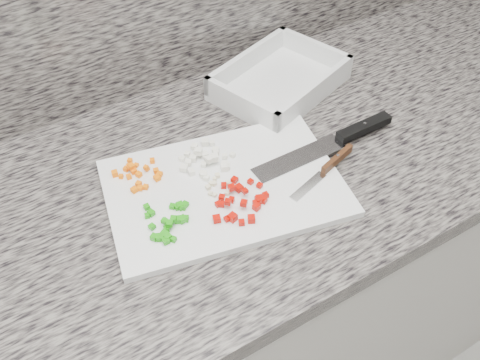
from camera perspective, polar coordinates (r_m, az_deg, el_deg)
name	(u,v)px	position (r m, az deg, el deg)	size (l,w,h in m)	color
cabinet	(181,328)	(1.34, -6.27, -15.38)	(3.92, 0.62, 0.86)	beige
countertop	(162,203)	(0.97, -8.36, -2.40)	(3.96, 0.64, 0.04)	#6A645D
cutting_board	(225,188)	(0.95, -1.66, -0.84)	(0.41, 0.27, 0.01)	white
carrot_pile	(138,174)	(0.97, -10.87, 0.67)	(0.08, 0.09, 0.02)	orange
onion_pile	(206,159)	(0.98, -3.64, 2.27)	(0.11, 0.10, 0.02)	white
green_pepper_pile	(170,221)	(0.89, -7.53, -4.38)	(0.09, 0.10, 0.02)	#1C960D
red_pepper_pile	(242,202)	(0.91, 0.21, -2.33)	(0.12, 0.11, 0.02)	#B70B02
garlic_pile	(217,185)	(0.94, -2.48, -0.56)	(0.05, 0.06, 0.01)	beige
chef_knife	(342,137)	(1.04, 10.87, 4.48)	(0.31, 0.04, 0.02)	silver
paring_knife	(330,166)	(0.98, 9.57, 1.51)	(0.17, 0.06, 0.02)	silver
tray	(280,81)	(1.17, 4.25, 10.46)	(0.32, 0.27, 0.06)	silver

